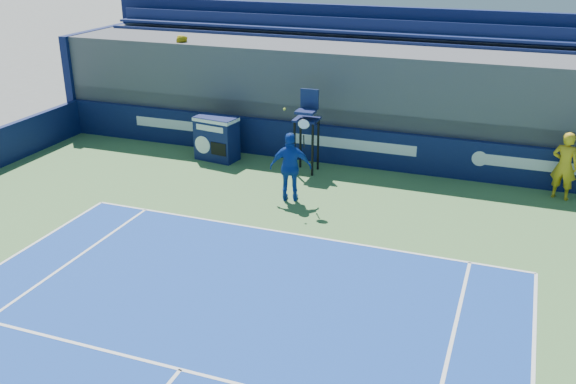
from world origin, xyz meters
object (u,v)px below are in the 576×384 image
at_px(ball_person, 564,166).
at_px(match_clock, 217,137).
at_px(umpire_chair, 307,122).
at_px(tennis_player, 291,167).

height_order(ball_person, match_clock, ball_person).
relative_size(match_clock, umpire_chair, 0.57).
height_order(match_clock, tennis_player, tennis_player).
height_order(match_clock, umpire_chair, umpire_chair).
bearing_deg(ball_person, tennis_player, 37.16).
bearing_deg(tennis_player, umpire_chair, 98.32).
distance_m(ball_person, tennis_player, 7.31).
distance_m(match_clock, tennis_player, 4.05).
xyz_separation_m(umpire_chair, tennis_player, (0.33, -2.28, -0.57)).
height_order(ball_person, tennis_player, tennis_player).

